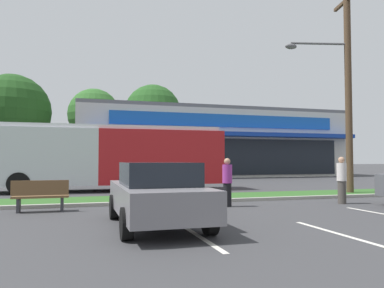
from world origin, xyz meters
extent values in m
cube|color=#2D5B23|center=(0.00, 14.00, 0.06)|extent=(56.00, 2.20, 0.12)
cube|color=#99968C|center=(0.00, 12.78, 0.06)|extent=(56.00, 0.24, 0.12)
cube|color=silver|center=(-4.38, 8.00, 0.00)|extent=(0.12, 4.80, 0.01)
cube|color=silver|center=(-1.50, 5.63, 0.00)|extent=(0.12, 4.80, 0.01)
cube|color=beige|center=(5.71, 36.15, 3.04)|extent=(25.68, 12.11, 6.08)
cube|color=black|center=(5.71, 30.06, 1.82)|extent=(21.57, 0.08, 3.16)
cube|color=#14389E|center=(5.71, 29.40, 3.77)|extent=(24.14, 1.40, 0.35)
cube|color=#1959AD|center=(5.71, 30.02, 4.98)|extent=(20.54, 0.16, 1.09)
cube|color=slate|center=(5.71, 36.15, 6.23)|extent=(25.68, 12.11, 0.30)
cylinder|color=#473323|center=(-14.04, 45.07, 1.89)|extent=(0.44, 0.44, 3.78)
sphere|color=#1E4719|center=(-14.04, 45.07, 6.91)|extent=(8.34, 8.34, 8.34)
cylinder|color=#473323|center=(-5.27, 43.96, 2.30)|extent=(0.44, 0.44, 4.60)
sphere|color=#2D6026|center=(-5.27, 43.96, 6.80)|extent=(5.87, 5.87, 5.87)
cylinder|color=#473323|center=(1.60, 44.07, 2.35)|extent=(0.44, 0.44, 4.70)
sphere|color=#23511E|center=(1.60, 44.07, 7.24)|extent=(6.76, 6.76, 6.76)
cylinder|color=#4C3826|center=(4.76, 13.71, 4.70)|extent=(0.30, 0.30, 9.40)
cube|color=#4C3826|center=(4.76, 13.71, 8.80)|extent=(0.69, 2.37, 0.14)
cylinder|color=#59595B|center=(3.50, 14.01, 6.77)|extent=(2.55, 0.70, 0.10)
ellipsoid|color=#59595B|center=(2.23, 14.31, 6.62)|extent=(0.56, 0.32, 0.24)
cube|color=#AD191E|center=(-2.73, 19.04, 1.70)|extent=(6.35, 2.69, 2.70)
cube|color=silver|center=(-8.45, 19.17, 1.70)|extent=(5.20, 2.66, 2.70)
cube|color=silver|center=(-5.30, 19.10, 3.15)|extent=(11.03, 2.53, 0.20)
cube|color=black|center=(-5.27, 20.40, 2.19)|extent=(10.53, 0.29, 1.19)
cylinder|color=black|center=(-9.33, 18.01, 0.50)|extent=(1.01, 0.32, 1.00)
cylinder|color=black|center=(-9.28, 20.36, 0.50)|extent=(1.01, 0.32, 1.00)
cylinder|color=black|center=(-4.47, 17.91, 0.50)|extent=(1.01, 0.32, 1.00)
cylinder|color=black|center=(-4.42, 20.25, 0.50)|extent=(1.01, 0.32, 1.00)
cylinder|color=black|center=(-1.32, 17.84, 0.50)|extent=(1.01, 0.32, 1.00)
cylinder|color=black|center=(-1.27, 20.19, 0.50)|extent=(1.01, 0.32, 1.00)
cube|color=brown|center=(-7.84, 11.88, 0.45)|extent=(1.60, 0.45, 0.06)
cube|color=brown|center=(-7.84, 11.69, 0.73)|extent=(1.60, 0.06, 0.44)
cube|color=#333338|center=(-7.23, 11.88, 0.23)|extent=(0.08, 0.36, 0.45)
cube|color=#333338|center=(-8.45, 11.88, 0.23)|extent=(0.08, 0.36, 0.45)
cube|color=slate|center=(-4.99, 8.49, 0.64)|extent=(1.80, 4.40, 0.65)
cube|color=black|center=(-4.99, 8.27, 1.23)|extent=(1.58, 1.98, 0.52)
cylinder|color=black|center=(-5.84, 9.85, 0.32)|extent=(0.22, 0.64, 0.64)
cylinder|color=black|center=(-4.13, 9.85, 0.32)|extent=(0.22, 0.64, 0.64)
cylinder|color=black|center=(-5.84, 7.13, 0.32)|extent=(0.22, 0.64, 0.64)
cylinder|color=black|center=(-4.13, 7.13, 0.32)|extent=(0.22, 0.64, 0.64)
cylinder|color=#47423D|center=(2.22, 11.05, 0.40)|extent=(0.29, 0.29, 0.81)
cylinder|color=silver|center=(2.22, 11.05, 1.13)|extent=(0.34, 0.34, 0.64)
sphere|color=tan|center=(2.22, 11.05, 1.56)|extent=(0.22, 0.22, 0.22)
cylinder|color=black|center=(-2.01, 11.43, 0.39)|extent=(0.28, 0.28, 0.78)
cylinder|color=#99338C|center=(-2.01, 11.43, 1.09)|extent=(0.33, 0.33, 0.62)
sphere|color=tan|center=(-2.01, 11.43, 1.51)|extent=(0.21, 0.21, 0.21)
camera|label=1|loc=(-6.72, -0.22, 1.55)|focal=35.03mm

